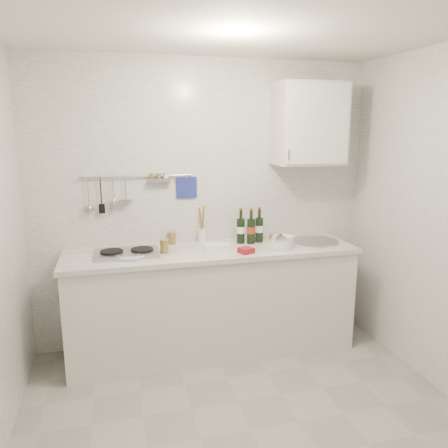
% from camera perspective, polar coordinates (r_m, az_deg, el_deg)
% --- Properties ---
extents(floor, '(3.00, 3.00, 0.00)m').
position_cam_1_polar(floor, '(3.13, 3.54, -25.26)').
color(floor, gray).
rests_on(floor, ground).
extents(ceiling, '(3.00, 3.00, 0.00)m').
position_cam_1_polar(ceiling, '(2.55, 4.36, 25.68)').
color(ceiling, silver).
rests_on(ceiling, back_wall).
extents(back_wall, '(3.00, 0.02, 2.50)m').
position_cam_1_polar(back_wall, '(3.89, -2.58, 2.56)').
color(back_wall, silver).
rests_on(back_wall, floor).
extents(counter, '(2.44, 0.64, 0.96)m').
position_cam_1_polar(counter, '(3.84, -1.43, -10.28)').
color(counter, beige).
rests_on(counter, floor).
extents(wall_rail, '(0.98, 0.09, 0.34)m').
position_cam_1_polar(wall_rail, '(3.76, -11.46, 4.68)').
color(wall_rail, '#93969B').
rests_on(wall_rail, back_wall).
extents(wall_cabinet, '(0.60, 0.38, 0.70)m').
position_cam_1_polar(wall_cabinet, '(3.95, 11.08, 12.69)').
color(wall_cabinet, beige).
rests_on(wall_cabinet, back_wall).
extents(plate_stack_hob, '(0.35, 0.34, 0.03)m').
position_cam_1_polar(plate_stack_hob, '(3.56, -12.26, -3.85)').
color(plate_stack_hob, '#4F57B3').
rests_on(plate_stack_hob, counter).
extents(plate_stack_sink, '(0.24, 0.23, 0.10)m').
position_cam_1_polar(plate_stack_sink, '(3.75, 7.51, -2.35)').
color(plate_stack_sink, white).
rests_on(plate_stack_sink, counter).
extents(wine_bottles, '(0.24, 0.11, 0.31)m').
position_cam_1_polar(wine_bottles, '(3.85, 3.47, -0.21)').
color(wine_bottles, black).
rests_on(wine_bottles, counter).
extents(butter_dish, '(0.22, 0.14, 0.06)m').
position_cam_1_polar(butter_dish, '(3.61, -0.93, -3.09)').
color(butter_dish, white).
rests_on(butter_dish, counter).
extents(strawberry_punnet, '(0.13, 0.13, 0.04)m').
position_cam_1_polar(strawberry_punnet, '(3.56, 2.91, -3.47)').
color(strawberry_punnet, '#A81223').
rests_on(strawberry_punnet, counter).
extents(utensil_crock, '(0.08, 0.08, 0.33)m').
position_cam_1_polar(utensil_crock, '(3.89, -2.87, -1.25)').
color(utensil_crock, white).
rests_on(utensil_crock, counter).
extents(jar_a, '(0.07, 0.07, 0.11)m').
position_cam_1_polar(jar_a, '(3.85, -6.82, -1.78)').
color(jar_a, brown).
rests_on(jar_a, counter).
extents(jar_b, '(0.06, 0.06, 0.07)m').
position_cam_1_polar(jar_b, '(4.01, 4.68, -1.50)').
color(jar_b, brown).
rests_on(jar_b, counter).
extents(jar_c, '(0.06, 0.06, 0.09)m').
position_cam_1_polar(jar_c, '(3.88, 6.37, -1.84)').
color(jar_c, brown).
rests_on(jar_c, counter).
extents(jar_d, '(0.07, 0.07, 0.12)m').
position_cam_1_polar(jar_d, '(3.58, -7.81, -2.83)').
color(jar_d, brown).
rests_on(jar_d, counter).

